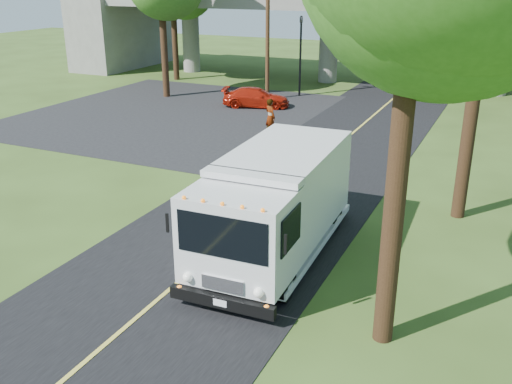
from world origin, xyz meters
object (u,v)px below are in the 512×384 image
Objects in this scene: traffic_signal at (301,47)px; step_van at (275,202)px; utility_pole at (268,27)px; red_sedan at (256,98)px; pedestrian at (270,117)px.

step_van is (7.68, -22.24, -1.54)m from traffic_signal.
utility_pole is 2.20× the size of red_sedan.
traffic_signal is at bearing 106.88° from step_van.
utility_pole is at bearing -33.51° from pedestrian.
step_van is 19.95m from red_sedan.
utility_pole is 4.67m from red_sedan.
pedestrian is at bearing 111.94° from step_van.
traffic_signal reaches higher than pedestrian.
pedestrian is (2.20, -9.99, -2.27)m from traffic_signal.
traffic_signal is 2.86m from utility_pole.
red_sedan is at bearing -27.14° from pedestrian.
utility_pole reaches higher than step_van.
pedestrian is at bearing -77.58° from traffic_signal.
traffic_signal is 5.25m from red_sedan.
step_van is at bearing 145.76° from pedestrian.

